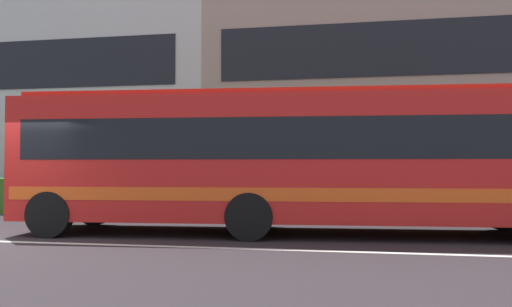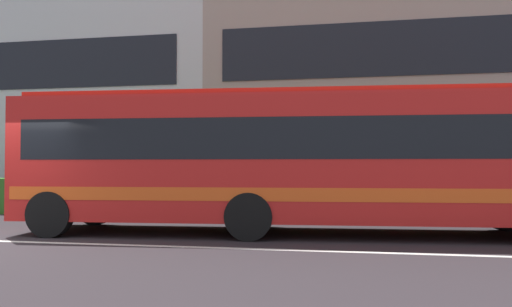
{
  "view_description": "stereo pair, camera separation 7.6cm",
  "coord_description": "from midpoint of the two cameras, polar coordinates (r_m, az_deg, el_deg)",
  "views": [
    {
      "loc": [
        7.01,
        -9.0,
        1.53
      ],
      "look_at": [
        5.0,
        2.49,
        1.85
      ],
      "focal_mm": 34.33,
      "sensor_mm": 36.0,
      "label": 1
    },
    {
      "loc": [
        7.09,
        -8.99,
        1.53
      ],
      "look_at": [
        5.0,
        2.49,
        1.85
      ],
      "focal_mm": 34.33,
      "sensor_mm": 36.0,
      "label": 2
    }
  ],
  "objects": [
    {
      "name": "hedge_row_far",
      "position": [
        16.25,
        -15.65,
        -4.89
      ],
      "size": [
        23.42,
        1.1,
        1.15
      ],
      "primitive_type": "cube",
      "color": "#326F23",
      "rests_on": "ground_plane"
    },
    {
      "name": "apartment_block_right",
      "position": [
        23.36,
        21.22,
        6.96
      ],
      "size": [
        19.66,
        9.65,
        9.9
      ],
      "color": "#9F8F84",
      "rests_on": "ground_plane"
    },
    {
      "name": "transit_bus",
      "position": [
        11.24,
        3.59,
        -0.37
      ],
      "size": [
        12.41,
        3.32,
        3.2
      ],
      "color": "red",
      "rests_on": "ground_plane"
    }
  ]
}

